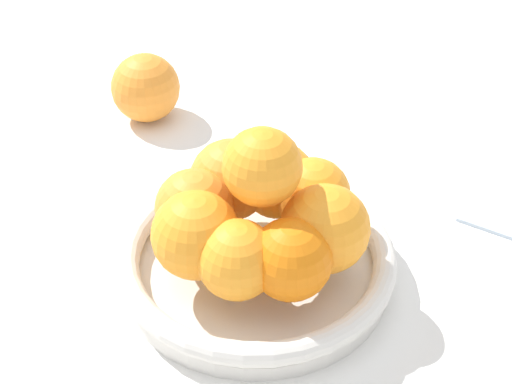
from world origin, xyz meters
TOP-DOWN VIEW (x-y plane):
  - ground_plane at (0.00, 0.00)m, footprint 4.00×4.00m
  - fruit_bowl at (0.00, 0.00)m, footprint 0.26×0.26m
  - orange_pile at (0.00, -0.00)m, footprint 0.19×0.19m
  - stray_orange at (0.14, 0.27)m, footprint 0.08×0.08m

SIDE VIEW (x-z plane):
  - ground_plane at x=0.00m, z-range 0.00..0.00m
  - fruit_bowl at x=0.00m, z-range 0.00..0.04m
  - stray_orange at x=0.14m, z-range 0.00..0.08m
  - orange_pile at x=0.00m, z-range 0.02..0.14m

